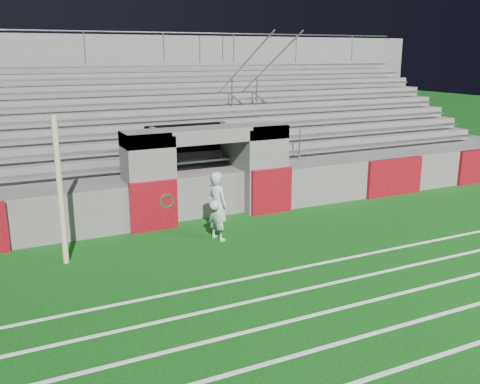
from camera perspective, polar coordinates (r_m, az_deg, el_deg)
ground at (r=12.71m, az=2.78°, el=-6.75°), size 90.00×90.00×0.00m
field_post at (r=12.40m, az=-18.63°, el=0.06°), size 0.13×0.13×3.35m
field_markings at (r=9.11m, az=18.79°, el=-16.73°), size 28.00×8.09×0.01m
stadium_structure at (r=19.45m, az=-8.59°, el=5.18°), size 26.00×8.48×5.42m
goalkeeper_with_ball at (r=13.48m, az=-2.42°, el=-1.50°), size 0.60×0.74×1.77m
hose_coil at (r=14.49m, az=-7.84°, el=-0.93°), size 0.58×0.15×0.58m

